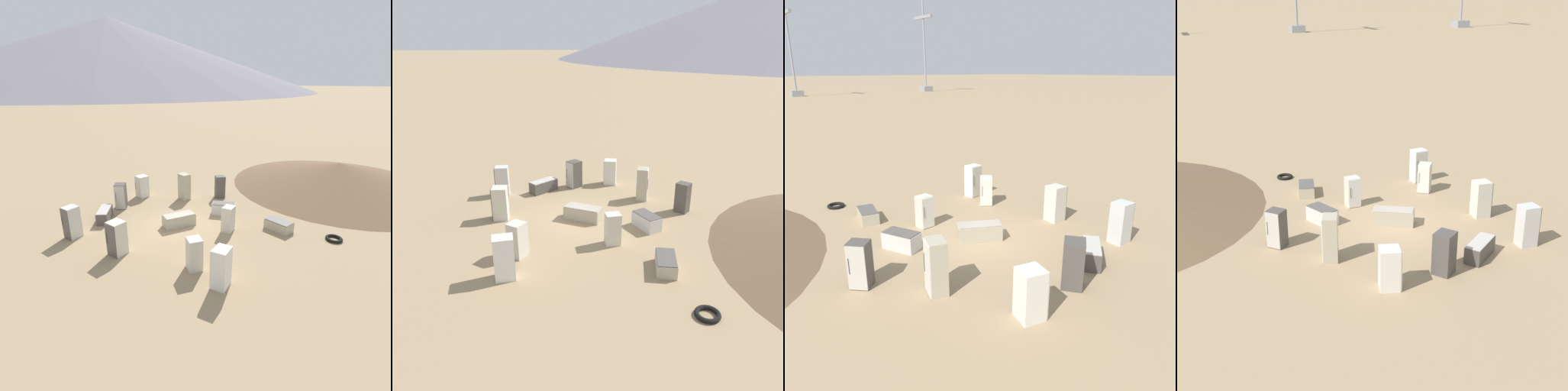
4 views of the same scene
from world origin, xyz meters
The scene contains 17 objects.
ground_plane centered at (0.00, 0.00, 0.00)m, with size 1000.00×1000.00×0.00m, color #9E8460.
power_pylon_0 centered at (-103.93, 64.15, 8.85)m, with size 9.96×3.42×28.46m.
power_pylon_1 centered at (-104.41, 22.18, 8.05)m, with size 9.06×3.11×25.89m.
discarded_fridge_0 centered at (4.21, 1.83, 0.36)m, with size 1.56×1.79×0.73m.
discarded_fridge_1 centered at (3.95, 4.27, 0.89)m, with size 0.70×0.82×1.78m.
discarded_fridge_2 centered at (-1.48, -3.06, 0.37)m, with size 1.65×1.26×0.74m.
discarded_fridge_3 centered at (2.16, -3.82, 0.95)m, with size 0.94×0.84×1.89m.
discarded_fridge_4 centered at (5.04, -2.48, 0.80)m, with size 0.91×0.95×1.60m.
discarded_fridge_5 centered at (-3.31, 3.14, 0.78)m, with size 0.93×0.92×1.56m.
discarded_fridge_6 centered at (-0.09, -0.07, 0.36)m, with size 1.62×2.02×0.72m.
discarded_fridge_7 centered at (4.78, -0.12, 0.84)m, with size 1.01×1.04×1.69m.
discarded_fridge_8 centered at (-4.94, 3.59, 0.90)m, with size 0.74×0.83×1.80m.
discarded_fridge_9 centered at (-2.83, -1.07, 0.75)m, with size 0.65×0.70×1.50m.
discarded_fridge_10 centered at (0.59, 4.14, 0.87)m, with size 0.80×0.82×1.74m.
discarded_fridge_11 centered at (0.18, -5.52, 0.82)m, with size 0.91×0.91×1.63m.
discarded_fridge_12 centered at (-5.24, -2.79, 0.29)m, with size 1.67×1.14×0.59m.
scrap_tire centered at (-8.17, -3.26, 0.08)m, with size 0.89×0.89×0.16m.
Camera 3 is at (11.36, -9.81, 6.96)m, focal length 35.00 mm.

